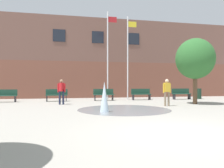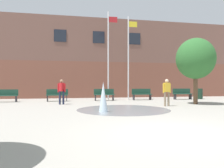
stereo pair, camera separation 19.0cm
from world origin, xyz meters
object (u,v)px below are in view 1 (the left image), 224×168
(park_bench_center, at_px, (104,94))
(flagpole_left, at_px, (108,53))
(street_tree_near_building, at_px, (195,59))
(park_bench_near_trashcan, at_px, (181,94))
(teen_by_trashcan, at_px, (167,90))
(park_bench_left_of_flagpoles, at_px, (57,95))
(park_bench_under_right_flagpole, at_px, (141,94))
(flagpole_right, at_px, (128,55))
(park_bench_far_left, at_px, (5,95))
(trash_can, at_px, (198,94))
(adult_watching, at_px, (61,90))

(park_bench_center, bearing_deg, flagpole_left, 49.17)
(park_bench_center, bearing_deg, street_tree_near_building, -37.75)
(park_bench_near_trashcan, relative_size, teen_by_trashcan, 1.01)
(park_bench_left_of_flagpoles, bearing_deg, park_bench_under_right_flagpole, 0.41)
(park_bench_center, distance_m, teen_by_trashcan, 5.75)
(park_bench_near_trashcan, bearing_deg, park_bench_center, 179.68)
(teen_by_trashcan, xyz_separation_m, flagpole_right, (-0.79, 5.45, 2.74))
(park_bench_center, relative_size, street_tree_near_building, 0.38)
(park_bench_far_left, height_order, park_bench_center, same)
(park_bench_center, bearing_deg, teen_by_trashcan, -59.32)
(park_bench_center, relative_size, trash_can, 1.78)
(trash_can, bearing_deg, teen_by_trashcan, -136.87)
(adult_watching, distance_m, teen_by_trashcan, 6.51)
(adult_watching, xyz_separation_m, flagpole_right, (5.31, 3.17, 2.74))
(park_bench_left_of_flagpoles, distance_m, park_bench_near_trashcan, 10.21)
(park_bench_far_left, height_order, flagpole_right, flagpole_right)
(park_bench_left_of_flagpoles, height_order, trash_can, park_bench_left_of_flagpoles)
(park_bench_far_left, relative_size, park_bench_under_right_flagpole, 1.00)
(park_bench_near_trashcan, relative_size, adult_watching, 1.01)
(park_bench_under_right_flagpole, height_order, flagpole_right, flagpole_right)
(flagpole_left, distance_m, street_tree_near_building, 6.77)
(adult_watching, height_order, teen_by_trashcan, same)
(park_bench_left_of_flagpoles, relative_size, teen_by_trashcan, 1.01)
(park_bench_near_trashcan, relative_size, trash_can, 1.78)
(park_bench_far_left, xyz_separation_m, flagpole_left, (7.59, 0.55, 3.34))
(flagpole_right, bearing_deg, adult_watching, -149.15)
(park_bench_left_of_flagpoles, relative_size, park_bench_center, 1.00)
(park_bench_center, height_order, flagpole_right, flagpole_right)
(flagpole_right, bearing_deg, flagpole_left, -180.00)
(adult_watching, bearing_deg, trash_can, -46.79)
(park_bench_far_left, xyz_separation_m, trash_can, (15.48, 0.16, -0.03))
(flagpole_right, height_order, trash_can, flagpole_right)
(adult_watching, xyz_separation_m, trash_can, (11.50, 2.78, -0.48))
(park_bench_near_trashcan, bearing_deg, flagpole_left, 174.85)
(park_bench_left_of_flagpoles, height_order, flagpole_right, flagpole_right)
(adult_watching, distance_m, flagpole_left, 5.61)
(flagpole_right, bearing_deg, park_bench_near_trashcan, -7.07)
(teen_by_trashcan, relative_size, flagpole_left, 0.22)
(park_bench_under_right_flagpole, xyz_separation_m, adult_watching, (-6.27, -2.71, 0.45))
(park_bench_left_of_flagpoles, distance_m, teen_by_trashcan, 8.18)
(park_bench_center, height_order, adult_watching, adult_watching)
(teen_by_trashcan, height_order, trash_can, teen_by_trashcan)
(flagpole_right, bearing_deg, park_bench_center, -166.29)
(park_bench_near_trashcan, xyz_separation_m, flagpole_left, (-6.19, 0.56, 3.34))
(park_bench_center, xyz_separation_m, flagpole_right, (2.14, 0.52, 3.19))
(park_bench_far_left, height_order, street_tree_near_building, street_tree_near_building)
(park_bench_under_right_flagpole, xyz_separation_m, trash_can, (5.23, 0.07, -0.03))
(flagpole_left, bearing_deg, trash_can, -2.81)
(flagpole_left, bearing_deg, flagpole_right, 0.00)
(park_bench_near_trashcan, distance_m, flagpole_right, 5.55)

